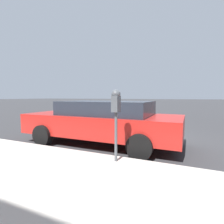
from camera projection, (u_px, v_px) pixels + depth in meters
ground_plane at (131, 139)px, 6.21m from camera, size 220.00×220.00×0.00m
parking_meter at (116, 107)px, 3.63m from camera, size 0.21×0.19×1.52m
car_red at (102, 121)px, 5.59m from camera, size 2.13×4.96×1.37m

